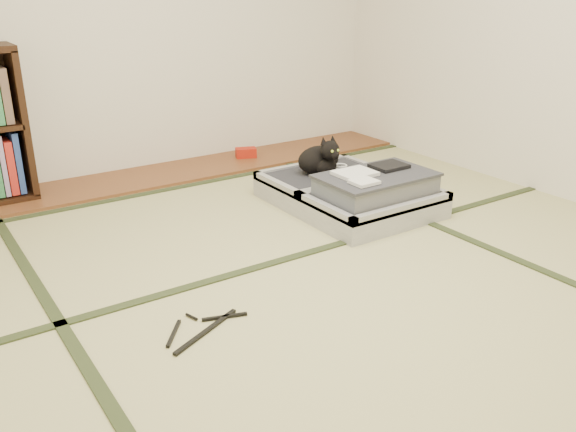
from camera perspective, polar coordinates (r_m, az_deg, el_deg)
floor at (r=2.64m, az=3.36°, el=-7.58°), size 4.50×4.50×0.00m
wood_strip at (r=4.28m, az=-13.01°, el=3.55°), size 4.00×0.50×0.02m
red_item at (r=4.61m, az=-3.96°, el=5.93°), size 0.17×0.14×0.07m
tatami_borders at (r=3.00m, az=-2.33°, el=-3.74°), size 4.00×4.50×0.01m
suitcase at (r=3.61m, az=6.08°, el=2.22°), size 0.73×0.97×0.29m
cat at (r=3.78m, az=3.11°, el=5.34°), size 0.32×0.33×0.26m
cable_coil at (r=3.94m, az=4.89°, el=4.63°), size 0.10×0.10×0.02m
hanger at (r=2.43m, az=-7.99°, el=-10.31°), size 0.37×0.25×0.01m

